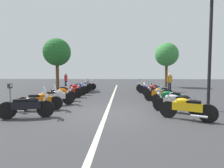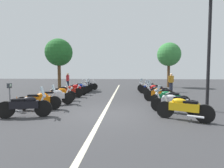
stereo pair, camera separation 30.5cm
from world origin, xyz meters
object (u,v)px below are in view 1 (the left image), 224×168
at_px(motorcycle_right_row_6, 150,88).
at_px(motorcycle_right_row_8, 147,86).
at_px(motorcycle_left_row_8, 86,85).
at_px(bystander_1, 170,81).
at_px(motorcycle_left_row_7, 81,87).
at_px(motorcycle_right_row_1, 176,102).
at_px(parking_meter, 10,92).
at_px(bystander_0, 66,80).
at_px(motorcycle_left_row_6, 78,88).
at_px(motorcycle_right_row_5, 155,90).
at_px(motorcycle_left_row_2, 55,97).
at_px(street_lamp_twin_globe, 211,31).
at_px(motorcycle_left_row_1, 40,101).
at_px(roadside_tree_0, 57,52).
at_px(motorcycle_right_row_2, 170,98).
at_px(motorcycle_right_row_4, 157,92).
at_px(roadside_tree_1, 167,55).
at_px(motorcycle_right_row_7, 147,87).
at_px(motorcycle_left_row_4, 68,91).
at_px(motorcycle_right_row_3, 160,94).
at_px(motorcycle_right_row_0, 187,108).
at_px(traffic_cone_0, 17,103).
at_px(motorcycle_left_row_3, 59,94).
at_px(motorcycle_left_row_5, 73,89).
at_px(motorcycle_left_row_0, 28,106).

xyz_separation_m(motorcycle_right_row_6, motorcycle_right_row_8, (2.70, -0.11, -0.01)).
relative_size(motorcycle_left_row_8, bystander_1, 1.18).
distance_m(motorcycle_left_row_7, motorcycle_right_row_6, 6.27).
distance_m(motorcycle_right_row_1, parking_meter, 7.50).
distance_m(motorcycle_right_row_6, bystander_0, 9.03).
bearing_deg(motorcycle_left_row_7, motorcycle_left_row_6, -107.24).
relative_size(motorcycle_right_row_1, parking_meter, 1.52).
bearing_deg(motorcycle_right_row_5, motorcycle_left_row_2, 65.36).
xyz_separation_m(motorcycle_right_row_8, street_lamp_twin_globe, (-9.13, -1.60, 3.23)).
xyz_separation_m(motorcycle_left_row_1, street_lamp_twin_globe, (0.42, -7.88, 3.22)).
bearing_deg(roadside_tree_0, motorcycle_right_row_2, -131.95).
bearing_deg(motorcycle_right_row_4, roadside_tree_1, -72.66).
xyz_separation_m(motorcycle_right_row_1, motorcycle_right_row_7, (8.19, 0.15, 0.01)).
relative_size(motorcycle_left_row_4, motorcycle_right_row_7, 1.12).
bearing_deg(motorcycle_right_row_3, bystander_0, -16.49).
bearing_deg(motorcycle_right_row_1, motorcycle_right_row_6, -65.48).
xyz_separation_m(motorcycle_left_row_2, motorcycle_left_row_8, (8.32, 0.01, -0.00)).
xyz_separation_m(motorcycle_left_row_6, motorcycle_right_row_0, (-8.05, -6.13, -0.00)).
distance_m(motorcycle_left_row_6, motorcycle_right_row_1, 9.15).
relative_size(motorcycle_right_row_2, motorcycle_right_row_8, 0.95).
xyz_separation_m(motorcycle_right_row_7, traffic_cone_0, (-7.74, 7.41, -0.18)).
relative_size(motorcycle_right_row_3, bystander_1, 1.10).
relative_size(motorcycle_right_row_1, roadside_tree_1, 0.37).
relative_size(motorcycle_left_row_3, motorcycle_right_row_8, 1.04).
relative_size(motorcycle_left_row_6, roadside_tree_1, 0.36).
relative_size(motorcycle_left_row_1, roadside_tree_1, 0.39).
relative_size(motorcycle_left_row_7, motorcycle_right_row_3, 1.09).
bearing_deg(bystander_1, roadside_tree_0, -111.77).
distance_m(motorcycle_left_row_6, motorcycle_right_row_8, 6.77).
distance_m(motorcycle_left_row_7, bystander_1, 8.24).
height_order(motorcycle_left_row_8, motorcycle_right_row_3, motorcycle_right_row_3).
bearing_deg(motorcycle_right_row_3, motorcycle_right_row_6, -63.89).
bearing_deg(motorcycle_right_row_0, motorcycle_left_row_5, -21.10).
xyz_separation_m(motorcycle_left_row_0, roadside_tree_1, (15.12, -9.07, 3.43)).
distance_m(motorcycle_right_row_1, motorcycle_right_row_4, 4.19).
bearing_deg(motorcycle_left_row_1, roadside_tree_1, 42.45).
height_order(motorcycle_left_row_7, motorcycle_right_row_3, motorcycle_left_row_7).
xyz_separation_m(motorcycle_left_row_3, motorcycle_right_row_3, (0.18, -6.19, 0.02)).
xyz_separation_m(motorcycle_right_row_2, motorcycle_right_row_7, (6.80, 0.28, 0.01)).
distance_m(motorcycle_left_row_4, roadside_tree_1, 13.72).
xyz_separation_m(roadside_tree_0, roadside_tree_1, (4.40, -11.81, 0.14)).
height_order(motorcycle_right_row_2, motorcycle_right_row_6, motorcycle_right_row_6).
xyz_separation_m(traffic_cone_0, roadside_tree_1, (13.40, -10.54, 3.61)).
bearing_deg(motorcycle_right_row_6, motorcycle_left_row_3, 63.23).
bearing_deg(motorcycle_left_row_5, bystander_0, 96.43).
relative_size(motorcycle_left_row_1, motorcycle_right_row_1, 1.05).
bearing_deg(roadside_tree_0, motorcycle_right_row_3, -126.76).
height_order(motorcycle_right_row_0, roadside_tree_1, roadside_tree_1).
relative_size(motorcycle_right_row_0, motorcycle_right_row_2, 1.02).
height_order(motorcycle_right_row_1, parking_meter, parking_meter).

